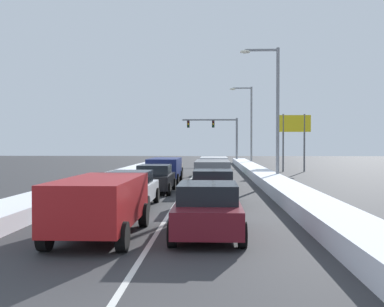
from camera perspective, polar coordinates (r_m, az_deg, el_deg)
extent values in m
plane|color=#333335|center=(28.02, -0.73, -4.19)|extent=(146.77, 146.77, 0.00)
cube|color=silver|center=(33.64, -0.17, -3.29)|extent=(0.14, 62.09, 0.01)
cube|color=white|center=(33.78, 8.86, -2.76)|extent=(1.68, 62.09, 0.63)
cube|color=white|center=(34.29, -9.06, -2.76)|extent=(2.05, 62.09, 0.56)
cube|color=maroon|center=(13.12, 2.00, -7.53)|extent=(1.82, 4.50, 0.70)
cube|color=black|center=(12.89, 2.00, -4.98)|extent=(1.64, 2.20, 0.55)
cube|color=red|center=(10.96, -1.78, -8.63)|extent=(0.24, 0.08, 0.14)
cube|color=red|center=(10.94, 5.54, -8.65)|extent=(0.24, 0.08, 0.14)
cylinder|color=black|center=(14.73, -1.43, -7.76)|extent=(0.22, 0.66, 0.66)
cylinder|color=black|center=(14.71, 5.57, -7.77)|extent=(0.22, 0.66, 0.66)
cylinder|color=black|center=(11.69, -2.52, -10.10)|extent=(0.22, 0.66, 0.66)
cylinder|color=black|center=(11.67, 6.36, -10.13)|extent=(0.22, 0.66, 0.66)
cube|color=#38383D|center=(19.74, 2.64, -4.61)|extent=(1.82, 4.50, 0.70)
cube|color=black|center=(19.54, 2.64, -2.88)|extent=(1.64, 2.20, 0.55)
cube|color=red|center=(17.55, 0.37, -4.93)|extent=(0.24, 0.08, 0.14)
cube|color=red|center=(17.55, 4.91, -4.94)|extent=(0.24, 0.08, 0.14)
cylinder|color=black|center=(21.33, 0.24, -4.98)|extent=(0.22, 0.66, 0.66)
cylinder|color=black|center=(21.33, 5.04, -4.99)|extent=(0.22, 0.66, 0.66)
cylinder|color=black|center=(18.25, -0.17, -6.02)|extent=(0.22, 0.66, 0.66)
cylinder|color=black|center=(18.25, 5.45, -6.03)|extent=(0.22, 0.66, 0.66)
cube|color=slate|center=(26.36, 2.57, -2.25)|extent=(1.95, 4.90, 1.25)
cube|color=black|center=(23.94, 2.57, -1.94)|extent=(1.56, 0.06, 0.55)
cube|color=red|center=(23.98, 0.70, -2.83)|extent=(0.20, 0.08, 0.28)
cube|color=red|center=(23.98, 4.43, -2.83)|extent=(0.20, 0.08, 0.28)
cylinder|color=black|center=(28.12, 0.63, -3.41)|extent=(0.25, 0.74, 0.74)
cylinder|color=black|center=(28.12, 4.53, -3.42)|extent=(0.25, 0.74, 0.74)
cylinder|color=black|center=(24.73, 0.35, -4.04)|extent=(0.25, 0.74, 0.74)
cylinder|color=black|center=(24.73, 4.79, -4.05)|extent=(0.25, 0.74, 0.74)
cube|color=#B7BABF|center=(33.45, 2.77, -1.53)|extent=(1.95, 4.90, 1.25)
cube|color=black|center=(31.03, 2.78, -1.23)|extent=(1.56, 0.06, 0.55)
cube|color=red|center=(31.07, 1.34, -1.92)|extent=(0.20, 0.08, 0.28)
cube|color=red|center=(31.07, 4.22, -1.92)|extent=(0.20, 0.08, 0.28)
cylinder|color=black|center=(35.20, 1.20, -2.49)|extent=(0.25, 0.74, 0.74)
cylinder|color=black|center=(35.20, 4.32, -2.50)|extent=(0.25, 0.74, 0.74)
cylinder|color=black|center=(31.81, 1.05, -2.88)|extent=(0.25, 0.74, 0.74)
cylinder|color=black|center=(31.81, 4.50, -2.89)|extent=(0.25, 0.74, 0.74)
cube|color=#1E5633|center=(39.64, 2.73, -1.71)|extent=(1.82, 4.50, 0.70)
cube|color=black|center=(39.47, 2.73, -0.84)|extent=(1.64, 2.20, 0.55)
cube|color=red|center=(37.44, 1.68, -1.69)|extent=(0.24, 0.08, 0.14)
cube|color=red|center=(37.45, 3.80, -1.69)|extent=(0.24, 0.08, 0.14)
cylinder|color=black|center=(41.21, 1.49, -2.01)|extent=(0.22, 0.66, 0.66)
cylinder|color=black|center=(41.22, 3.96, -2.02)|extent=(0.22, 0.66, 0.66)
cylinder|color=black|center=(38.12, 1.40, -2.27)|extent=(0.22, 0.66, 0.66)
cylinder|color=black|center=(38.12, 4.07, -2.28)|extent=(0.22, 0.66, 0.66)
cube|color=maroon|center=(13.02, -11.41, -5.78)|extent=(1.95, 4.90, 1.25)
cube|color=black|center=(10.68, -14.57, -5.83)|extent=(1.56, 0.06, 0.55)
cube|color=red|center=(11.00, -18.46, -7.62)|extent=(0.20, 0.08, 0.28)
cube|color=red|center=(10.54, -10.45, -7.96)|extent=(0.20, 0.08, 0.28)
cylinder|color=black|center=(14.99, -13.38, -7.48)|extent=(0.25, 0.74, 0.74)
cylinder|color=black|center=(14.58, -6.08, -7.70)|extent=(0.25, 0.74, 0.74)
cylinder|color=black|center=(11.80, -18.01, -9.85)|extent=(0.25, 0.74, 0.74)
cylinder|color=black|center=(11.28, -8.74, -10.32)|extent=(0.25, 0.74, 0.74)
cube|color=silver|center=(19.02, -7.76, -4.83)|extent=(1.82, 4.50, 0.70)
cube|color=black|center=(18.82, -7.84, -3.05)|extent=(1.64, 2.20, 0.55)
cube|color=red|center=(17.02, -11.40, -5.15)|extent=(0.24, 0.08, 0.14)
cube|color=red|center=(16.74, -6.78, -5.24)|extent=(0.24, 0.08, 0.14)
cylinder|color=black|center=(20.74, -9.41, -5.17)|extent=(0.22, 0.66, 0.66)
cylinder|color=black|center=(20.45, -4.50, -5.25)|extent=(0.22, 0.66, 0.66)
cylinder|color=black|center=(17.74, -11.51, -6.26)|extent=(0.22, 0.66, 0.66)
cylinder|color=black|center=(17.40, -5.78, -6.39)|extent=(0.22, 0.66, 0.66)
cube|color=black|center=(24.71, -4.67, -3.45)|extent=(1.82, 4.50, 0.70)
cube|color=black|center=(24.52, -4.72, -2.06)|extent=(1.64, 2.20, 0.55)
cube|color=red|center=(22.64, -7.12, -3.57)|extent=(0.24, 0.08, 0.14)
cube|color=red|center=(22.44, -3.63, -3.60)|extent=(0.24, 0.08, 0.14)
cylinder|color=black|center=(26.39, -6.16, -3.81)|extent=(0.22, 0.66, 0.66)
cylinder|color=black|center=(26.18, -2.30, -3.84)|extent=(0.22, 0.66, 0.66)
cylinder|color=black|center=(23.35, -7.33, -4.46)|extent=(0.22, 0.66, 0.66)
cylinder|color=black|center=(23.11, -2.97, -4.51)|extent=(0.22, 0.66, 0.66)
cube|color=navy|center=(30.67, -3.44, -1.77)|extent=(1.95, 4.90, 1.25)
cube|color=black|center=(28.27, -3.96, -1.46)|extent=(1.56, 0.06, 0.55)
cube|color=red|center=(28.40, -5.52, -2.21)|extent=(0.20, 0.08, 0.28)
cube|color=red|center=(28.22, -2.38, -2.23)|extent=(0.20, 0.08, 0.28)
cylinder|color=black|center=(32.51, -4.80, -2.80)|extent=(0.25, 0.74, 0.74)
cylinder|color=black|center=(32.32, -1.43, -2.82)|extent=(0.25, 0.74, 0.74)
cylinder|color=black|center=(29.15, -5.66, -3.26)|extent=(0.25, 0.74, 0.74)
cylinder|color=black|center=(28.94, -1.91, -3.29)|extent=(0.25, 0.74, 0.74)
cube|color=#937F60|center=(37.12, -2.85, -1.90)|extent=(1.82, 4.50, 0.70)
cube|color=black|center=(36.95, -2.87, -0.98)|extent=(1.64, 2.20, 0.55)
cube|color=red|center=(35.01, -4.32, -1.89)|extent=(0.24, 0.08, 0.14)
cube|color=red|center=(34.87, -2.06, -1.90)|extent=(0.24, 0.08, 0.14)
cylinder|color=black|center=(38.77, -3.94, -2.22)|extent=(0.22, 0.66, 0.66)
cylinder|color=black|center=(38.61, -1.31, -2.23)|extent=(0.22, 0.66, 0.66)
cylinder|color=black|center=(35.70, -4.51, -2.51)|extent=(0.22, 0.66, 0.66)
cylinder|color=black|center=(35.52, -1.66, -2.52)|extent=(0.22, 0.66, 0.66)
cylinder|color=slate|center=(61.81, 5.66, 1.61)|extent=(0.28, 0.28, 6.20)
cube|color=slate|center=(61.82, 2.23, 4.25)|extent=(7.40, 0.20, 0.20)
cube|color=black|center=(61.79, 2.69, 3.72)|extent=(0.34, 0.34, 0.95)
sphere|color=#4C0A0A|center=(61.61, 2.69, 3.99)|extent=(0.22, 0.22, 0.22)
sphere|color=#F2AD14|center=(61.60, 2.69, 3.73)|extent=(0.22, 0.22, 0.22)
sphere|color=#0C3819|center=(61.59, 2.69, 3.46)|extent=(0.22, 0.22, 0.22)
cube|color=black|center=(61.88, -0.47, 3.72)|extent=(0.34, 0.34, 0.95)
sphere|color=#4C0A0A|center=(61.70, -0.47, 3.99)|extent=(0.22, 0.22, 0.22)
sphere|color=#F2AD14|center=(61.69, -0.47, 3.73)|extent=(0.22, 0.22, 0.22)
sphere|color=#0C3819|center=(61.68, -0.47, 3.46)|extent=(0.22, 0.22, 0.22)
cylinder|color=gray|center=(31.05, 10.74, 4.71)|extent=(0.22, 0.22, 9.09)
cube|color=gray|center=(31.49, 8.74, 12.74)|extent=(2.20, 0.14, 0.14)
ellipsoid|color=#EAE5C6|center=(31.38, 6.69, 12.61)|extent=(0.70, 0.36, 0.24)
cylinder|color=gray|center=(53.49, 7.48, 3.35)|extent=(0.22, 0.22, 9.34)
cube|color=gray|center=(53.77, 6.31, 8.18)|extent=(2.20, 0.14, 0.14)
ellipsoid|color=#EAE5C6|center=(53.70, 5.13, 8.08)|extent=(0.70, 0.36, 0.24)
cylinder|color=#59595B|center=(44.02, 11.40, 1.32)|extent=(0.16, 0.16, 5.50)
cylinder|color=#59595B|center=(44.37, 13.96, 1.30)|extent=(0.16, 0.16, 5.50)
cube|color=yellow|center=(44.23, 12.69, 3.71)|extent=(3.20, 0.12, 1.60)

